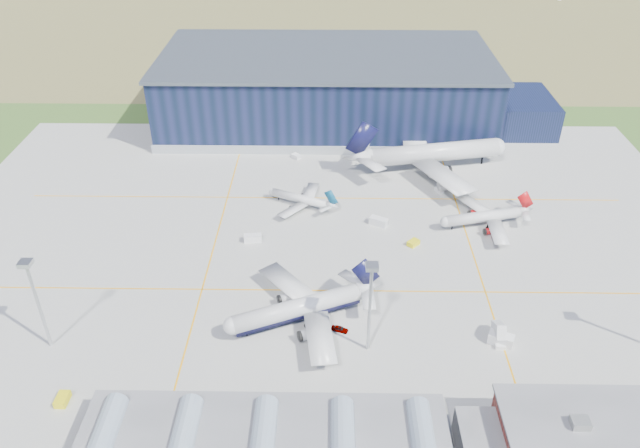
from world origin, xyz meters
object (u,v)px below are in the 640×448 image
at_px(light_mast_west, 34,291).
at_px(gse_van_b, 378,222).
at_px(light_mast_center, 371,294).
at_px(gse_cart_b, 296,156).
at_px(airliner_red, 483,212).
at_px(gse_cart_a, 439,190).
at_px(car_a, 340,329).
at_px(hangar, 334,91).
at_px(gse_van_a, 253,238).
at_px(gse_tug_b, 413,243).
at_px(airstair, 498,334).
at_px(airliner_regional, 300,195).
at_px(gse_tug_a, 62,399).
at_px(gse_van_c, 501,339).
at_px(airliner_widebody, 435,144).
at_px(airliner_navy, 297,300).

distance_m(light_mast_west, gse_van_b, 91.73).
xyz_separation_m(light_mast_center, gse_cart_b, (-20.10, 92.00, -14.73)).
distance_m(airliner_red, gse_van_b, 29.70).
distance_m(gse_cart_a, car_a, 71.42).
distance_m(hangar, gse_van_b, 76.55).
height_order(hangar, gse_van_a, hangar).
bearing_deg(gse_cart_a, gse_tug_b, -134.67).
height_order(light_mast_center, gse_tug_b, light_mast_center).
bearing_deg(gse_van_b, airstair, -124.60).
bearing_deg(airliner_red, airliner_regional, -25.50).
relative_size(gse_tug_b, car_a, 0.85).
bearing_deg(gse_cart_b, gse_tug_b, -100.73).
xyz_separation_m(light_mast_west, gse_cart_a, (95.74, 69.47, -14.80)).
distance_m(gse_tug_a, gse_van_c, 92.84).
height_order(airliner_widebody, airliner_regional, airliner_widebody).
distance_m(light_mast_center, gse_van_c, 32.80).
relative_size(airliner_red, gse_cart_b, 8.97).
height_order(airliner_navy, airliner_red, airliner_navy).
relative_size(gse_cart_a, gse_cart_b, 0.90).
relative_size(airliner_navy, gse_tug_b, 11.91).
bearing_deg(gse_cart_a, light_mast_center, -134.01).
relative_size(airliner_red, gse_van_b, 5.68).
height_order(airliner_regional, airstair, airliner_regional).
distance_m(airliner_red, airliner_regional, 53.47).
relative_size(light_mast_center, airliner_widebody, 0.41).
xyz_separation_m(airliner_widebody, gse_cart_a, (0.10, -15.53, -8.51)).
bearing_deg(gse_tug_b, airliner_widebody, 120.98).
bearing_deg(gse_cart_a, airliner_widebody, 66.68).
height_order(light_mast_center, gse_van_c, light_mast_center).
xyz_separation_m(light_mast_west, gse_van_c, (99.54, 2.02, -14.12)).
xyz_separation_m(gse_cart_a, gse_van_c, (3.79, -67.45, 0.68)).
xyz_separation_m(airliner_red, gse_van_c, (-5.49, -48.07, -3.40)).
bearing_deg(light_mast_center, airliner_regional, 106.10).
distance_m(hangar, airliner_navy, 116.68).
xyz_separation_m(gse_van_a, gse_cart_b, (9.51, 50.73, -0.35)).
relative_size(hangar, gse_van_c, 26.53).
height_order(airliner_red, car_a, airliner_red).
relative_size(light_mast_west, airliner_widebody, 0.41).
xyz_separation_m(airliner_navy, gse_cart_a, (41.51, 60.91, -5.76)).
relative_size(light_mast_center, gse_van_a, 4.77).
xyz_separation_m(light_mast_center, gse_tug_b, (14.46, 40.06, -14.72)).
height_order(gse_tug_a, gse_van_a, gse_van_a).
height_order(gse_tug_a, airstair, airstair).
bearing_deg(light_mast_center, gse_van_a, 125.66).
height_order(airliner_regional, gse_tug_a, airliner_regional).
distance_m(light_mast_center, gse_cart_a, 75.55).
bearing_deg(airliner_widebody, hangar, 117.89).
bearing_deg(gse_van_c, gse_van_a, 80.41).
xyz_separation_m(airliner_regional, gse_van_c, (46.97, -58.39, -2.51)).
relative_size(light_mast_west, airliner_red, 0.80).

